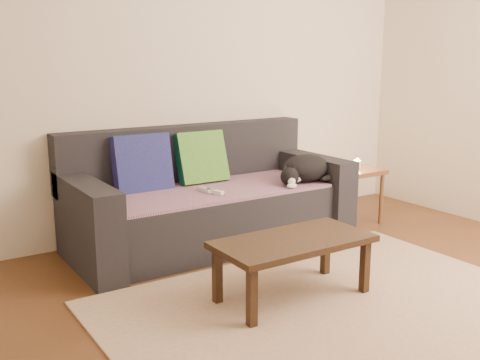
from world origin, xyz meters
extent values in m
plane|color=brown|center=(0.00, 0.00, 0.00)|extent=(4.50, 4.50, 0.00)
cube|color=beige|center=(0.00, 2.00, 1.30)|extent=(4.50, 0.04, 2.60)
cube|color=#232328|center=(0.00, 1.50, 0.21)|extent=(1.70, 0.78, 0.42)
cube|color=#232328|center=(0.00, 1.90, 0.65)|extent=(2.10, 0.18, 0.45)
cube|color=#232328|center=(-0.95, 1.50, 0.30)|extent=(0.20, 0.90, 0.60)
cube|color=#232328|center=(0.95, 1.50, 0.30)|extent=(0.20, 0.90, 0.60)
cube|color=#362444|center=(0.00, 1.48, 0.43)|extent=(1.66, 0.74, 0.02)
cube|color=navy|center=(-0.45, 1.74, 0.63)|extent=(0.43, 0.18, 0.44)
cube|color=#0A452B|center=(0.04, 1.74, 0.63)|extent=(0.40, 0.22, 0.41)
ellipsoid|color=black|center=(0.73, 1.30, 0.55)|extent=(0.48, 0.41, 0.21)
sphere|color=black|center=(0.52, 1.24, 0.51)|extent=(0.17, 0.17, 0.14)
sphere|color=white|center=(0.50, 1.19, 0.49)|extent=(0.07, 0.07, 0.06)
ellipsoid|color=black|center=(0.85, 1.16, 0.48)|extent=(0.17, 0.10, 0.05)
cube|color=white|center=(-0.08, 1.33, 0.46)|extent=(0.08, 0.15, 0.03)
cube|color=white|center=(-0.11, 1.42, 0.46)|extent=(0.05, 0.15, 0.03)
cube|color=brown|center=(1.33, 1.36, 0.45)|extent=(0.37, 0.37, 0.04)
cylinder|color=brown|center=(1.18, 1.21, 0.22)|extent=(0.03, 0.03, 0.43)
cylinder|color=brown|center=(1.48, 1.21, 0.22)|extent=(0.03, 0.03, 0.43)
cylinder|color=brown|center=(1.18, 1.51, 0.22)|extent=(0.03, 0.03, 0.43)
cylinder|color=brown|center=(1.48, 1.51, 0.22)|extent=(0.03, 0.03, 0.43)
cylinder|color=beige|center=(1.33, 1.36, 0.50)|extent=(0.06, 0.06, 0.07)
sphere|color=#FFBF59|center=(1.33, 1.36, 0.55)|extent=(0.02, 0.02, 0.02)
cube|color=tan|center=(0.00, 0.15, 0.01)|extent=(2.50, 1.80, 0.01)
cube|color=#332013|center=(-0.10, 0.40, 0.35)|extent=(0.92, 0.46, 0.04)
cube|color=#332013|center=(-0.51, 0.22, 0.17)|extent=(0.05, 0.05, 0.33)
cube|color=#332013|center=(0.30, 0.22, 0.17)|extent=(0.05, 0.05, 0.33)
cube|color=#332013|center=(-0.51, 0.57, 0.17)|extent=(0.05, 0.05, 0.33)
cube|color=#332013|center=(0.30, 0.57, 0.17)|extent=(0.05, 0.05, 0.33)
camera|label=1|loc=(-2.03, -2.02, 1.38)|focal=42.00mm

